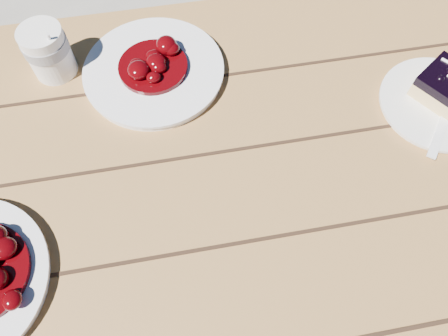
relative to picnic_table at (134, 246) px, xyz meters
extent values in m
plane|color=gray|center=(0.00, 0.00, -0.59)|extent=(60.00, 60.00, 0.00)
cube|color=brown|center=(0.00, 0.00, 0.14)|extent=(2.00, 0.80, 0.05)
cube|color=brown|center=(0.88, 0.32, -0.24)|extent=(0.07, 0.07, 0.70)
cube|color=brown|center=(0.00, 0.65, -0.15)|extent=(1.80, 0.25, 0.04)
cube|color=brown|center=(0.80, 0.65, -0.38)|extent=(0.06, 0.06, 0.42)
cylinder|color=white|center=(0.57, 0.11, 0.17)|extent=(0.20, 0.20, 0.01)
cube|color=#F0CD83|center=(0.58, 0.12, 0.19)|extent=(0.12, 0.12, 0.03)
cylinder|color=white|center=(-0.09, 0.31, 0.21)|extent=(0.08, 0.08, 0.10)
cylinder|color=white|center=(0.09, 0.27, 0.17)|extent=(0.25, 0.25, 0.02)
camera|label=1|loc=(0.12, -0.28, 0.79)|focal=35.00mm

